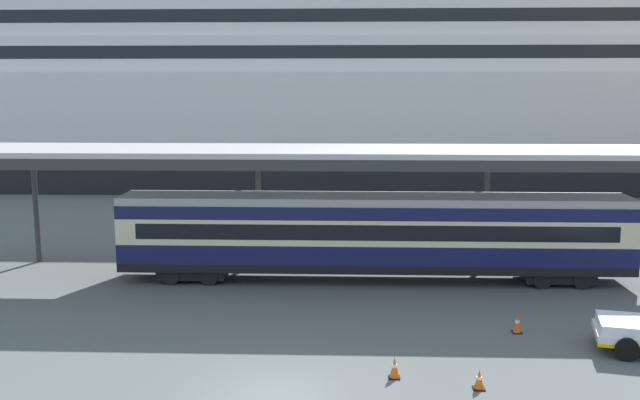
# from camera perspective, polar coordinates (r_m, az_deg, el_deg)

# --- Properties ---
(ground_plane) EXTENTS (400.00, 400.00, 0.00)m
(ground_plane) POSITION_cam_1_polar(r_m,az_deg,el_deg) (21.92, -3.69, -15.52)
(ground_plane) COLOR #555C5B
(cruise_ship) EXTENTS (147.78, 26.57, 31.93)m
(cruise_ship) POSITION_cam_1_polar(r_m,az_deg,el_deg) (75.38, -14.76, 9.82)
(cruise_ship) COLOR black
(cruise_ship) RESTS_ON ground
(platform_canopy) EXTENTS (46.76, 5.83, 6.27)m
(platform_canopy) POSITION_cam_1_polar(r_m,az_deg,el_deg) (33.27, 4.41, 3.77)
(platform_canopy) COLOR #B8B8B8
(platform_canopy) RESTS_ON ground
(train_carriage) EXTENTS (23.83, 2.81, 4.11)m
(train_carriage) POSITION_cam_1_polar(r_m,az_deg,el_deg) (33.43, 4.36, -2.68)
(train_carriage) COLOR black
(train_carriage) RESTS_ON ground
(traffic_cone_near) EXTENTS (0.36, 0.36, 0.62)m
(traffic_cone_near) POSITION_cam_1_polar(r_m,az_deg,el_deg) (22.71, 12.75, -13.98)
(traffic_cone_near) COLOR black
(traffic_cone_near) RESTS_ON ground
(traffic_cone_mid) EXTENTS (0.36, 0.36, 0.71)m
(traffic_cone_mid) POSITION_cam_1_polar(r_m,az_deg,el_deg) (23.06, 6.04, -13.32)
(traffic_cone_mid) COLOR black
(traffic_cone_mid) RESTS_ON ground
(traffic_cone_far) EXTENTS (0.36, 0.36, 0.78)m
(traffic_cone_far) POSITION_cam_1_polar(r_m,az_deg,el_deg) (27.82, 15.66, -9.56)
(traffic_cone_far) COLOR black
(traffic_cone_far) RESTS_ON ground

